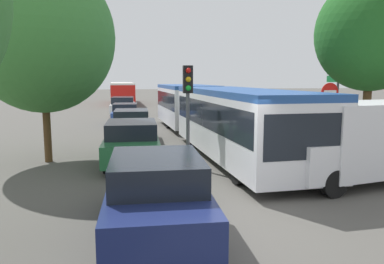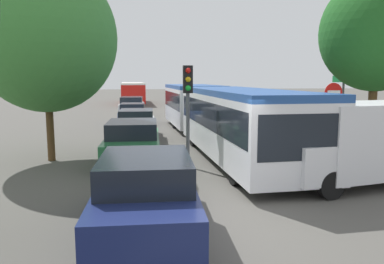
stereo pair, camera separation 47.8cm
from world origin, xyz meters
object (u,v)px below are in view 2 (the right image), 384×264
(no_entry_sign, at_px, (333,108))
(tree_left_mid, at_px, (45,37))
(queued_car_navy, at_px, (146,193))
(queued_car_blue, at_px, (133,113))
(queued_car_silver, at_px, (137,124))
(queued_car_white, at_px, (132,106))
(traffic_light, at_px, (188,93))
(queued_car_green, at_px, (133,142))
(tree_right_near, at_px, (380,36))
(city_bus_rear, at_px, (133,91))
(white_van, at_px, (367,141))
(direction_sign_post, at_px, (343,89))
(articulated_bus, at_px, (215,111))

(no_entry_sign, height_order, tree_left_mid, tree_left_mid)
(queued_car_navy, relative_size, queued_car_blue, 1.11)
(queued_car_silver, height_order, queued_car_white, queued_car_white)
(queued_car_silver, relative_size, queued_car_white, 0.95)
(queued_car_navy, height_order, traffic_light, traffic_light)
(queued_car_green, bearing_deg, tree_right_near, -87.07)
(city_bus_rear, height_order, queued_car_blue, city_bus_rear)
(city_bus_rear, distance_m, queued_car_silver, 27.02)
(queued_car_navy, xyz_separation_m, no_entry_sign, (7.18, 5.89, 1.11))
(queued_car_navy, distance_m, queued_car_blue, 17.96)
(tree_left_mid, relative_size, tree_right_near, 1.02)
(white_van, distance_m, traffic_light, 5.59)
(queued_car_green, relative_size, direction_sign_post, 1.23)
(white_van, relative_size, traffic_light, 1.55)
(queued_car_white, distance_m, white_van, 22.38)
(city_bus_rear, bearing_deg, articulated_bus, -173.23)
(white_van, bearing_deg, direction_sign_post, -123.83)
(queued_car_green, xyz_separation_m, no_entry_sign, (7.43, -0.22, 1.12))
(traffic_light, bearing_deg, articulated_bus, 161.08)
(queued_car_navy, height_order, white_van, white_van)
(traffic_light, xyz_separation_m, direction_sign_post, (7.07, 2.57, 0.05))
(white_van, height_order, tree_left_mid, tree_left_mid)
(queued_car_blue, bearing_deg, white_van, -154.26)
(traffic_light, height_order, no_entry_sign, traffic_light)
(queued_car_silver, bearing_deg, queued_car_white, 4.32)
(direction_sign_post, bearing_deg, city_bus_rear, -82.67)
(queued_car_green, height_order, queued_car_silver, queued_car_green)
(articulated_bus, relative_size, queued_car_blue, 4.39)
(queued_car_silver, xyz_separation_m, white_van, (6.34, -9.34, 0.51))
(city_bus_rear, xyz_separation_m, white_van, (6.50, -36.35, -0.20))
(articulated_bus, bearing_deg, tree_right_near, 54.72)
(white_van, distance_m, tree_left_mid, 10.99)
(white_van, distance_m, tree_right_near, 5.72)
(queued_car_blue, relative_size, tree_right_near, 0.58)
(queued_car_silver, bearing_deg, city_bus_rear, 3.38)
(queued_car_white, bearing_deg, traffic_light, -171.11)
(queued_car_blue, relative_size, white_van, 0.76)
(traffic_light, xyz_separation_m, tree_right_near, (7.47, 0.96, 2.08))
(queued_car_white, relative_size, direction_sign_post, 1.24)
(queued_car_green, bearing_deg, white_van, -116.76)
(queued_car_silver, bearing_deg, tree_right_near, -118.61)
(queued_car_green, bearing_deg, tree_left_mid, 77.23)
(white_van, bearing_deg, queued_car_blue, -77.09)
(queued_car_silver, bearing_deg, articulated_bus, -115.29)
(direction_sign_post, bearing_deg, tree_left_mid, -5.01)
(traffic_light, bearing_deg, direction_sign_post, 113.86)
(queued_car_green, xyz_separation_m, tree_left_mid, (-2.95, 0.84, 3.64))
(queued_car_green, distance_m, direction_sign_post, 9.22)
(articulated_bus, xyz_separation_m, queued_car_blue, (-3.78, 8.18, -0.81))
(queued_car_navy, bearing_deg, queued_car_silver, 3.33)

